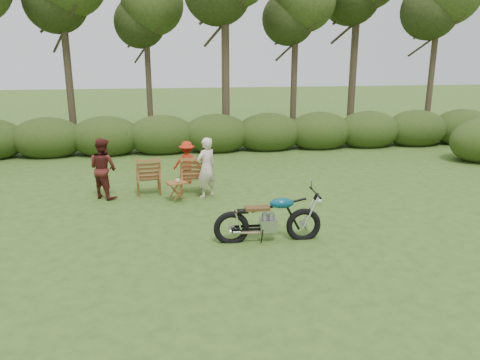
{
  "coord_description": "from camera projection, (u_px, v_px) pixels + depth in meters",
  "views": [
    {
      "loc": [
        -1.69,
        -8.22,
        3.65
      ],
      "look_at": [
        -0.21,
        1.58,
        0.9
      ],
      "focal_mm": 35.0,
      "sensor_mm": 36.0,
      "label": 1
    }
  ],
  "objects": [
    {
      "name": "adult_b",
      "position": [
        105.0,
        197.0,
        12.02
      ],
      "size": [
        0.96,
        0.93,
        1.55
      ],
      "primitive_type": "imported",
      "rotation": [
        0.0,
        0.0,
        2.47
      ],
      "color": "#4E1A16",
      "rests_on": "ground"
    },
    {
      "name": "adult_a",
      "position": [
        207.0,
        197.0,
        12.07
      ],
      "size": [
        0.68,
        0.63,
        1.55
      ],
      "primitive_type": "imported",
      "rotation": [
        0.0,
        0.0,
        3.75
      ],
      "color": "beige",
      "rests_on": "ground"
    },
    {
      "name": "cup",
      "position": [
        178.0,
        181.0,
        11.58
      ],
      "size": [
        0.14,
        0.14,
        0.09
      ],
      "primitive_type": "imported",
      "rotation": [
        0.0,
        0.0,
        0.24
      ],
      "color": "beige",
      "rests_on": "side_table"
    },
    {
      "name": "motorcycle",
      "position": [
        268.0,
        240.0,
        9.31
      ],
      "size": [
        2.04,
        0.83,
        1.16
      ],
      "primitive_type": null,
      "rotation": [
        0.0,
        0.0,
        -0.03
      ],
      "color": "#0B6F92",
      "rests_on": "ground"
    },
    {
      "name": "lawn_chair_right",
      "position": [
        192.0,
        192.0,
        12.47
      ],
      "size": [
        0.72,
        0.72,
        1.04
      ],
      "primitive_type": null,
      "rotation": [
        0.0,
        0.0,
        3.16
      ],
      "color": "brown",
      "rests_on": "ground"
    },
    {
      "name": "lawn_chair_left",
      "position": [
        149.0,
        193.0,
        12.4
      ],
      "size": [
        0.77,
        0.77,
        1.01
      ],
      "primitive_type": null,
      "rotation": [
        0.0,
        0.0,
        3.25
      ],
      "color": "brown",
      "rests_on": "ground"
    },
    {
      "name": "ground",
      "position": [
        263.0,
        246.0,
        9.05
      ],
      "size": [
        80.0,
        80.0,
        0.0
      ],
      "primitive_type": "plane",
      "color": "#304C19",
      "rests_on": "ground"
    },
    {
      "name": "side_table",
      "position": [
        177.0,
        191.0,
        11.69
      ],
      "size": [
        0.59,
        0.54,
        0.49
      ],
      "primitive_type": null,
      "rotation": [
        0.0,
        0.0,
        0.36
      ],
      "color": "brown",
      "rests_on": "ground"
    },
    {
      "name": "tree_line",
      "position": [
        226.0,
        46.0,
        17.38
      ],
      "size": [
        22.52,
        11.62,
        8.14
      ],
      "color": "#382C1E",
      "rests_on": "ground"
    },
    {
      "name": "child",
      "position": [
        188.0,
        183.0,
        13.35
      ],
      "size": [
        0.81,
        0.5,
        1.21
      ],
      "primitive_type": "imported",
      "rotation": [
        0.0,
        0.0,
        3.07
      ],
      "color": "red",
      "rests_on": "ground"
    }
  ]
}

